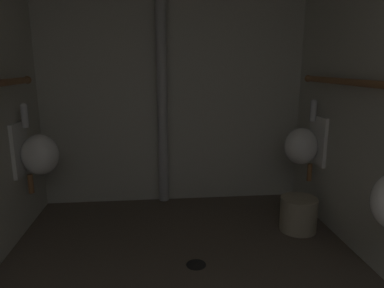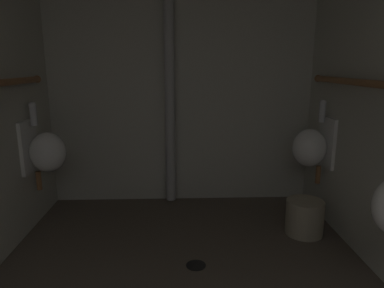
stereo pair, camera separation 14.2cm
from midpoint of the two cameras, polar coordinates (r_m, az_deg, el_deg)
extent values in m
cube|color=beige|center=(3.50, -0.62, 10.51)|extent=(2.71, 0.06, 2.47)
ellipsoid|color=white|center=(3.14, -21.30, -1.25)|extent=(0.30, 0.26, 0.34)
cube|color=white|center=(3.18, -24.01, -0.38)|extent=(0.03, 0.30, 0.44)
cylinder|color=silver|center=(3.11, -23.33, 4.29)|extent=(0.06, 0.06, 0.16)
sphere|color=silver|center=(3.10, -23.47, 5.84)|extent=(0.06, 0.06, 0.06)
cylinder|color=#936038|center=(3.24, -22.62, -5.55)|extent=(0.04, 0.04, 0.16)
ellipsoid|color=white|center=(3.27, 19.82, -0.58)|extent=(0.30, 0.26, 0.34)
cube|color=white|center=(3.32, 22.36, 0.29)|extent=(0.03, 0.30, 0.44)
cylinder|color=silver|center=(3.25, 21.71, 4.76)|extent=(0.06, 0.06, 0.16)
sphere|color=silver|center=(3.25, 21.83, 6.24)|extent=(0.06, 0.06, 0.06)
cylinder|color=#936038|center=(3.38, 21.08, -4.69)|extent=(0.04, 0.04, 0.16)
sphere|color=#936038|center=(3.28, -22.87, 9.76)|extent=(0.06, 0.06, 0.06)
sphere|color=#936038|center=(3.42, 21.07, 10.00)|extent=(0.06, 0.06, 0.06)
cylinder|color=#B2B2B2|center=(3.39, -2.49, 10.42)|extent=(0.10, 0.10, 2.42)
cylinder|color=black|center=(2.60, 2.31, -19.17)|extent=(0.14, 0.14, 0.01)
cylinder|color=#9E937A|center=(3.12, 19.21, -11.24)|extent=(0.31, 0.31, 0.29)
camera|label=1|loc=(0.07, -92.15, -0.49)|focal=32.55mm
camera|label=2|loc=(0.07, 87.85, 0.49)|focal=32.55mm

